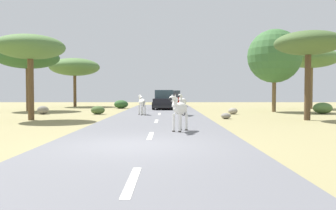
# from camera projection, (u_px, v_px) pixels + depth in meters

# --- Properties ---
(ground_plane) EXTENTS (90.00, 90.00, 0.00)m
(ground_plane) POSITION_uv_depth(u_px,v_px,m) (137.00, 146.00, 9.71)
(ground_plane) COLOR #8E8456
(road) EXTENTS (6.00, 64.00, 0.05)m
(road) POSITION_uv_depth(u_px,v_px,m) (148.00, 146.00, 9.71)
(road) COLOR slate
(road) RESTS_ON ground_plane
(lane_markings) EXTENTS (0.16, 56.00, 0.01)m
(lane_markings) POSITION_uv_depth(u_px,v_px,m) (146.00, 151.00, 8.71)
(lane_markings) COLOR silver
(lane_markings) RESTS_ON road
(zebra_0) EXTENTS (0.76, 1.50, 1.47)m
(zebra_0) POSITION_uv_depth(u_px,v_px,m) (184.00, 102.00, 22.30)
(zebra_0) COLOR silver
(zebra_0) RESTS_ON road
(zebra_1) EXTENTS (0.71, 1.45, 1.41)m
(zebra_1) POSITION_uv_depth(u_px,v_px,m) (143.00, 102.00, 22.85)
(zebra_1) COLOR silver
(zebra_1) RESTS_ON road
(zebra_2) EXTENTS (0.88, 1.44, 1.45)m
(zebra_2) POSITION_uv_depth(u_px,v_px,m) (181.00, 109.00, 13.06)
(zebra_2) COLOR silver
(zebra_2) RESTS_ON road
(car_0) EXTENTS (2.18, 4.42, 1.74)m
(car_0) POSITION_uv_depth(u_px,v_px,m) (166.00, 100.00, 30.95)
(car_0) COLOR black
(car_0) RESTS_ON road
(car_1) EXTENTS (2.07, 4.37, 1.74)m
(car_1) POSITION_uv_depth(u_px,v_px,m) (174.00, 99.00, 37.25)
(car_1) COLOR red
(car_1) RESTS_ON road
(tree_0) EXTENTS (4.30, 4.30, 6.64)m
(tree_0) POSITION_uv_depth(u_px,v_px,m) (276.00, 56.00, 27.08)
(tree_0) COLOR brown
(tree_0) RESTS_ON ground_plane
(tree_1) EXTENTS (5.15, 5.15, 5.72)m
(tree_1) POSITION_uv_depth(u_px,v_px,m) (313.00, 59.00, 32.09)
(tree_1) COLOR brown
(tree_1) RESTS_ON ground_plane
(tree_2) EXTENTS (5.47, 5.47, 5.34)m
(tree_2) POSITION_uv_depth(u_px,v_px,m) (76.00, 67.00, 37.25)
(tree_2) COLOR brown
(tree_2) RESTS_ON ground_plane
(tree_3) EXTENTS (3.83, 3.83, 4.78)m
(tree_3) POSITION_uv_depth(u_px,v_px,m) (32.00, 48.00, 18.90)
(tree_3) COLOR brown
(tree_3) RESTS_ON ground_plane
(tree_5) EXTENTS (5.24, 5.24, 5.43)m
(tree_5) POSITION_uv_depth(u_px,v_px,m) (29.00, 58.00, 28.50)
(tree_5) COLOR brown
(tree_5) RESTS_ON ground_plane
(tree_6) EXTENTS (3.72, 3.72, 4.97)m
(tree_6) POSITION_uv_depth(u_px,v_px,m) (310.00, 44.00, 18.78)
(tree_6) COLOR #4C3823
(tree_6) RESTS_ON ground_plane
(bush_0) EXTENTS (1.37, 1.23, 0.82)m
(bush_0) POSITION_uv_depth(u_px,v_px,m) (123.00, 104.00, 33.08)
(bush_0) COLOR #2D5628
(bush_0) RESTS_ON ground_plane
(bush_3) EXTENTS (0.99, 0.89, 0.59)m
(bush_3) POSITION_uv_depth(u_px,v_px,m) (99.00, 110.00, 24.16)
(bush_3) COLOR #425B2D
(bush_3) RESTS_ON ground_plane
(bush_4) EXTENTS (1.37, 1.24, 0.82)m
(bush_4) POSITION_uv_depth(u_px,v_px,m) (324.00, 108.00, 24.79)
(bush_4) COLOR #4C7038
(bush_4) RESTS_ON ground_plane
(rock_0) EXTENTS (0.58, 0.59, 0.35)m
(rock_0) POSITION_uv_depth(u_px,v_px,m) (227.00, 116.00, 19.96)
(rock_0) COLOR gray
(rock_0) RESTS_ON ground_plane
(rock_1) EXTENTS (0.67, 0.61, 0.45)m
(rock_1) POSITION_uv_depth(u_px,v_px,m) (234.00, 111.00, 24.23)
(rock_1) COLOR gray
(rock_1) RESTS_ON ground_plane
(rock_2) EXTENTS (0.83, 0.64, 0.60)m
(rock_2) POSITION_uv_depth(u_px,v_px,m) (45.00, 110.00, 24.16)
(rock_2) COLOR gray
(rock_2) RESTS_ON ground_plane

